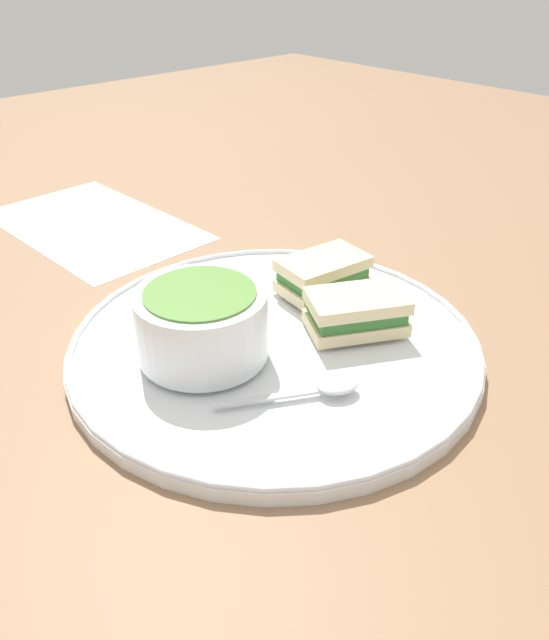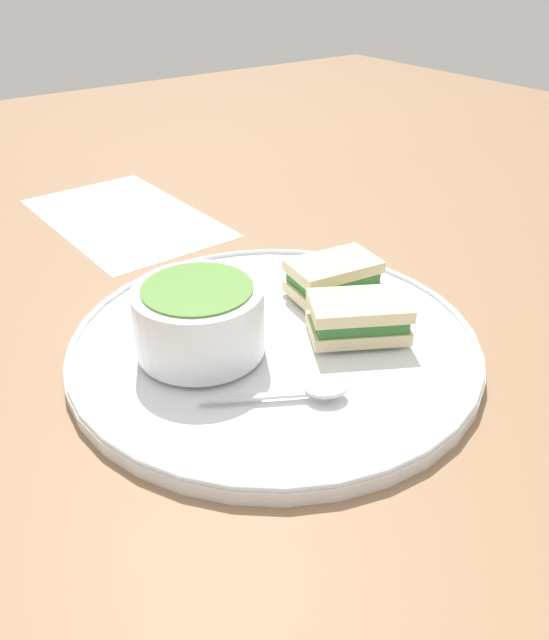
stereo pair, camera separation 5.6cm
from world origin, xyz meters
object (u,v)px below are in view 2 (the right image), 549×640
(spoon, at_px, (314,390))
(sandwich_half_near, at_px, (358,317))
(sandwich_half_far, at_px, (333,277))
(soup_bowl, at_px, (199,319))

(spoon, xyz_separation_m, sandwich_half_near, (0.09, 0.05, 0.01))
(sandwich_half_far, bearing_deg, spoon, -135.49)
(soup_bowl, relative_size, spoon, 1.02)
(spoon, relative_size, sandwich_half_far, 1.16)
(soup_bowl, height_order, sandwich_half_near, soup_bowl)
(soup_bowl, distance_m, sandwich_half_far, 0.16)
(soup_bowl, relative_size, sandwich_half_near, 1.09)
(sandwich_half_near, relative_size, sandwich_half_far, 1.09)
(soup_bowl, xyz_separation_m, spoon, (0.04, -0.11, -0.03))
(soup_bowl, bearing_deg, sandwich_half_near, -26.16)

